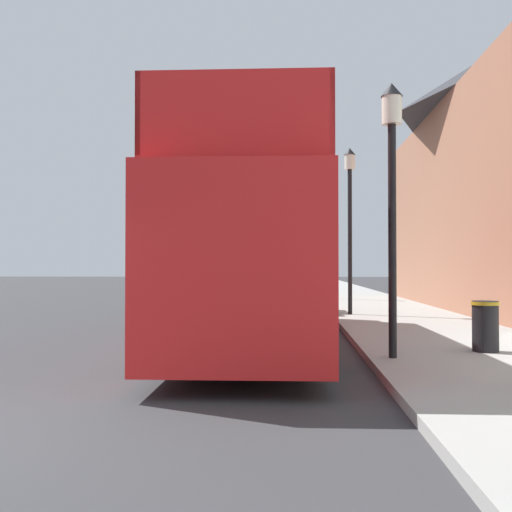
# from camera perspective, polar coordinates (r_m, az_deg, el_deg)

# --- Properties ---
(ground_plane) EXTENTS (144.00, 144.00, 0.00)m
(ground_plane) POSITION_cam_1_polar(r_m,az_deg,el_deg) (26.21, -5.14, -4.54)
(ground_plane) COLOR #333335
(sidewalk) EXTENTS (3.97, 108.00, 0.14)m
(sidewalk) POSITION_cam_1_polar(r_m,az_deg,el_deg) (23.15, 11.46, -4.81)
(sidewalk) COLOR #999993
(sidewalk) RESTS_ON ground_plane
(tour_bus) EXTENTS (2.62, 10.41, 4.06)m
(tour_bus) POSITION_cam_1_polar(r_m,az_deg,el_deg) (12.28, -0.11, 0.16)
(tour_bus) COLOR red
(tour_bus) RESTS_ON ground_plane
(parked_car_ahead_of_bus) EXTENTS (1.98, 4.11, 1.48)m
(parked_car_ahead_of_bus) POSITION_cam_1_polar(r_m,az_deg,el_deg) (19.89, 3.64, -3.66)
(parked_car_ahead_of_bus) COLOR silver
(parked_car_ahead_of_bus) RESTS_ON ground_plane
(lamp_post_nearest) EXTENTS (0.35, 0.35, 4.43)m
(lamp_post_nearest) POSITION_cam_1_polar(r_m,az_deg,el_deg) (9.98, 12.83, 8.30)
(lamp_post_nearest) COLOR black
(lamp_post_nearest) RESTS_ON sidewalk
(lamp_post_second) EXTENTS (0.35, 0.35, 5.15)m
(lamp_post_second) POSITION_cam_1_polar(r_m,az_deg,el_deg) (18.79, 8.93, 5.24)
(lamp_post_second) COLOR black
(lamp_post_second) RESTS_ON sidewalk
(lamp_post_third) EXTENTS (0.35, 0.35, 4.56)m
(lamp_post_third) POSITION_cam_1_polar(r_m,az_deg,el_deg) (27.57, 6.99, 2.48)
(lamp_post_third) COLOR black
(lamp_post_third) RESTS_ON sidewalk
(litter_bin) EXTENTS (0.48, 0.48, 0.87)m
(litter_bin) POSITION_cam_1_polar(r_m,az_deg,el_deg) (11.08, 21.00, -6.11)
(litter_bin) COLOR black
(litter_bin) RESTS_ON sidewalk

